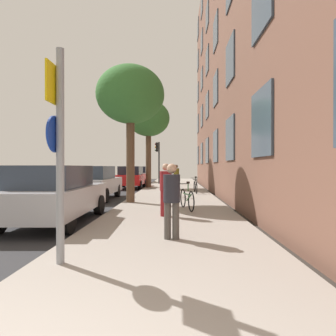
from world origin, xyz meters
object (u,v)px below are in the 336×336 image
at_px(traffic_light, 158,155).
at_px(tree_near, 130,96).
at_px(sign_post, 59,142).
at_px(car_2, 131,177).
at_px(car_1, 96,182).
at_px(bicycle_1, 177,190).
at_px(car_3, 138,175).
at_px(car_0, 56,193).
at_px(pedestrian_2, 176,175).
at_px(bicycle_0, 187,199).
at_px(pedestrian_1, 166,186).
at_px(pedestrian_0, 172,196).
at_px(bicycle_2, 195,186).
at_px(tree_far, 148,119).

height_order(traffic_light, tree_near, tree_near).
bearing_deg(sign_post, car_2, 95.28).
bearing_deg(tree_near, car_1, 137.15).
xyz_separation_m(bicycle_1, car_3, (-3.69, 13.39, 0.37)).
height_order(car_2, car_3, same).
xyz_separation_m(tree_near, car_3, (-1.74, 15.49, -3.70)).
bearing_deg(car_3, car_0, -89.27).
height_order(bicycle_1, car_1, car_1).
bearing_deg(car_2, car_1, -94.97).
bearing_deg(pedestrian_2, sign_post, -97.39).
height_order(bicycle_0, pedestrian_1, pedestrian_1).
xyz_separation_m(bicycle_0, pedestrian_0, (-0.46, -3.97, 0.50)).
relative_size(bicycle_1, car_2, 0.41).
bearing_deg(bicycle_2, traffic_light, 107.14).
bearing_deg(pedestrian_0, traffic_light, 94.58).
bearing_deg(car_3, car_1, -91.08).
xyz_separation_m(traffic_light, bicycle_2, (2.69, -8.74, -2.14)).
distance_m(traffic_light, bicycle_1, 11.22).
bearing_deg(pedestrian_1, tree_near, 115.92).
xyz_separation_m(bicycle_0, car_0, (-3.77, -1.88, 0.34)).
xyz_separation_m(pedestrian_0, car_2, (-3.21, 14.75, -0.16)).
bearing_deg(tree_far, sign_post, -89.26).
relative_size(traffic_light, bicycle_0, 2.12).
height_order(bicycle_0, car_1, car_1).
relative_size(sign_post, tree_far, 0.52).
height_order(tree_far, bicycle_0, tree_far).
distance_m(sign_post, tree_near, 7.85).
height_order(car_0, car_3, same).
relative_size(tree_far, bicycle_1, 3.88).
distance_m(pedestrian_2, car_0, 10.90).
xyz_separation_m(tree_near, car_0, (-1.50, -3.82, -3.70)).
xyz_separation_m(bicycle_1, pedestrian_2, (-0.03, 4.43, 0.57)).
xyz_separation_m(sign_post, traffic_light, (0.19, 20.40, 0.64)).
relative_size(car_1, car_3, 0.97).
distance_m(traffic_light, pedestrian_2, 6.84).
bearing_deg(tree_near, tree_far, 90.65).
bearing_deg(bicycle_1, traffic_light, 98.61).
relative_size(tree_near, pedestrian_2, 3.53).
xyz_separation_m(pedestrian_0, car_3, (-3.56, 21.41, -0.16)).
distance_m(car_1, car_3, 13.64).
height_order(bicycle_0, bicycle_2, bicycle_0).
relative_size(sign_post, tree_near, 0.58).
xyz_separation_m(traffic_light, tree_near, (-0.30, -12.98, 1.92)).
height_order(bicycle_1, pedestrian_2, pedestrian_2).
distance_m(pedestrian_2, car_3, 9.69).
bearing_deg(bicycle_2, pedestrian_1, -100.54).
xyz_separation_m(bicycle_0, bicycle_1, (-0.33, 4.04, -0.03)).
bearing_deg(bicycle_2, sign_post, -103.89).
height_order(bicycle_2, pedestrian_2, pedestrian_2).
relative_size(sign_post, traffic_light, 0.90).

